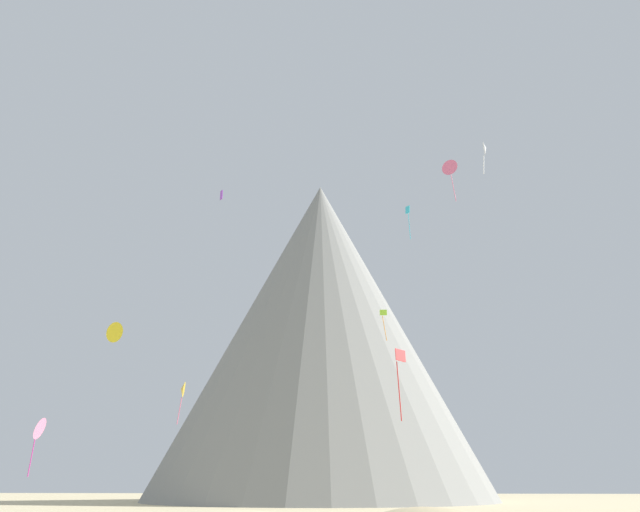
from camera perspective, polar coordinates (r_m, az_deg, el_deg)
rock_massif at (r=136.89m, az=-0.08°, el=-7.14°), size 93.57×93.57×67.15m
kite_rainbow_high at (r=80.77m, az=11.42°, el=7.62°), size 1.88×1.18×5.47m
kite_cyan_high at (r=90.25m, az=7.79°, el=3.67°), size 0.59×0.96×4.89m
kite_red_low at (r=49.43m, az=7.08°, el=-9.77°), size 0.80×0.78×5.35m
kite_pink_low at (r=62.16m, az=-23.65°, el=-13.78°), size 1.07×1.96×4.91m
kite_lime_mid at (r=85.03m, az=5.65°, el=-5.46°), size 0.94×0.56×4.17m
kite_gold_low at (r=67.65m, az=-12.07°, el=-11.48°), size 0.80×1.62×4.22m
kite_white_high at (r=62.90m, az=14.38°, el=9.15°), size 0.67×1.32×3.36m
kite_yellow_mid at (r=63.03m, az=-17.60°, el=-6.46°), size 1.93×0.91×1.92m
kite_violet_high at (r=87.62m, az=-8.71°, el=5.35°), size 0.48×0.61×1.30m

